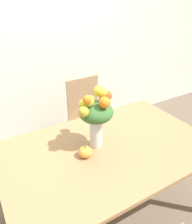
# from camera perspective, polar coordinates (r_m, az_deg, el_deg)

# --- Properties ---
(ground_plane) EXTENTS (12.00, 12.00, 0.00)m
(ground_plane) POSITION_cam_1_polar(r_m,az_deg,el_deg) (2.21, 2.63, -24.29)
(ground_plane) COLOR brown
(wall_back) EXTENTS (8.00, 0.06, 2.70)m
(wall_back) POSITION_cam_1_polar(r_m,az_deg,el_deg) (2.70, -14.63, 18.95)
(wall_back) COLOR silver
(wall_back) RESTS_ON ground_plane
(dining_table) EXTENTS (1.59, 1.01, 0.73)m
(dining_table) POSITION_cam_1_polar(r_m,az_deg,el_deg) (1.74, 3.12, -11.16)
(dining_table) COLOR #9E754C
(dining_table) RESTS_ON ground_plane
(flower_vase) EXTENTS (0.28, 0.31, 0.48)m
(flower_vase) POSITION_cam_1_polar(r_m,az_deg,el_deg) (1.55, -0.02, -0.40)
(flower_vase) COLOR silver
(flower_vase) RESTS_ON dining_table
(pumpkin) EXTENTS (0.10, 0.10, 0.09)m
(pumpkin) POSITION_cam_1_polar(r_m,az_deg,el_deg) (1.58, -2.83, -10.37)
(pumpkin) COLOR gold
(pumpkin) RESTS_ON dining_table
(dining_chair_near_window) EXTENTS (0.43, 0.43, 0.93)m
(dining_chair_near_window) POSITION_cam_1_polar(r_m,az_deg,el_deg) (2.55, -1.98, -1.62)
(dining_chair_near_window) COLOR #9E7A56
(dining_chair_near_window) RESTS_ON ground_plane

